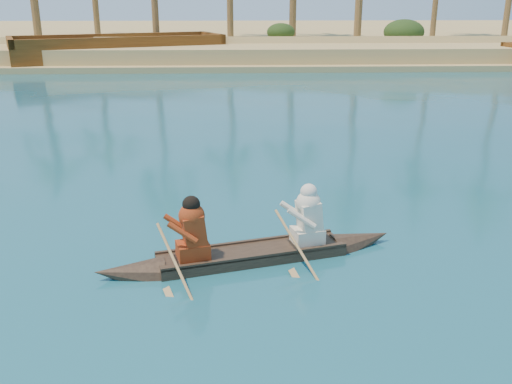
{
  "coord_description": "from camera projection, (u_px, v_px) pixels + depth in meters",
  "views": [
    {
      "loc": [
        7.7,
        -12.91,
        4.25
      ],
      "look_at": [
        8.14,
        -2.33,
        0.66
      ],
      "focal_mm": 40.0,
      "sensor_mm": 36.0,
      "label": 1
    }
  ],
  "objects": [
    {
      "name": "sandy_embankment",
      "position": [
        155.0,
        38.0,
        57.47
      ],
      "size": [
        150.0,
        51.0,
        1.5
      ],
      "color": "tan",
      "rests_on": "ground"
    },
    {
      "name": "shrub_cluster",
      "position": [
        129.0,
        42.0,
        42.69
      ],
      "size": [
        100.0,
        6.0,
        2.4
      ],
      "primitive_type": null,
      "color": "#1E3212",
      "rests_on": "ground"
    },
    {
      "name": "canoe",
      "position": [
        252.0,
        245.0,
        9.71
      ],
      "size": [
        5.27,
        2.08,
        1.45
      ],
      "rotation": [
        0.0,
        0.0,
        0.27
      ],
      "color": "#403122",
      "rests_on": "ground"
    },
    {
      "name": "barge_mid",
      "position": [
        119.0,
        53.0,
        38.57
      ],
      "size": [
        14.51,
        9.35,
        2.3
      ],
      "rotation": [
        0.0,
        0.0,
        0.38
      ],
      "color": "brown",
      "rests_on": "ground"
    }
  ]
}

